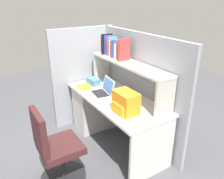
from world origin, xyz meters
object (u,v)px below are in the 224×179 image
at_px(laptop, 103,91).
at_px(office_chair, 56,153).
at_px(computer_mouse, 144,116).
at_px(tissue_box, 93,81).
at_px(backpack, 125,103).
at_px(paper_cup, 121,99).

xyz_separation_m(laptop, office_chair, (0.43, -0.86, -0.39)).
height_order(laptop, computer_mouse, laptop).
bearing_deg(tissue_box, backpack, -12.79).
relative_size(backpack, tissue_box, 1.36).
bearing_deg(computer_mouse, office_chair, -124.60).
height_order(laptop, tissue_box, laptop).
distance_m(laptop, paper_cup, 0.35).
bearing_deg(office_chair, tissue_box, -47.61).
xyz_separation_m(laptop, backpack, (0.58, -0.05, 0.07)).
bearing_deg(computer_mouse, paper_cup, 167.96).
bearing_deg(office_chair, laptop, -63.18).
height_order(laptop, office_chair, laptop).
relative_size(laptop, computer_mouse, 3.27).
height_order(computer_mouse, paper_cup, paper_cup).
height_order(backpack, computer_mouse, backpack).
height_order(computer_mouse, office_chair, office_chair).
relative_size(computer_mouse, paper_cup, 1.05).
xyz_separation_m(backpack, paper_cup, (-0.23, 0.10, -0.07)).
relative_size(paper_cup, tissue_box, 0.45).
xyz_separation_m(computer_mouse, tissue_box, (-1.19, -0.01, 0.03)).
distance_m(computer_mouse, paper_cup, 0.45).
height_order(computer_mouse, tissue_box, tissue_box).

